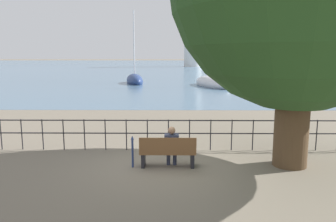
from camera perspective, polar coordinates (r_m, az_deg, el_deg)
The scene contains 10 objects.
ground_plane at distance 9.57m, azimuth -0.04°, elevation -9.63°, with size 1000.00×1000.00×0.00m, color #706656.
harbor_water at distance 169.21m, azimuth 0.63°, elevation 8.31°, with size 600.00×300.00×0.01m.
park_bench at distance 9.39m, azimuth -0.04°, elevation -7.30°, with size 1.60×0.45×0.90m.
seated_person_left at distance 9.40m, azimuth 0.64°, elevation -5.84°, with size 0.41×0.35×1.18m.
promenade_railing at distance 11.03m, azimuth 0.07°, elevation -3.33°, with size 12.84×0.04×1.05m.
closed_umbrella at distance 9.41m, azimuth -6.20°, elevation -6.72°, with size 0.09×0.09×0.93m.
sailboat_0 at distance 39.49m, azimuth -5.84°, elevation 5.33°, with size 3.15×6.09×9.01m.
sailboat_1 at distance 56.88m, azimuth 17.32°, elevation 6.10°, with size 4.87×8.33×10.18m.
sailboat_3 at distance 35.74m, azimuth 7.69°, elevation 4.83°, with size 4.30×8.42×8.19m.
harbor_lighthouse at distance 109.66m, azimuth 4.38°, elevation 13.44°, with size 5.69×5.69×23.58m.
Camera 1 is at (0.11, -9.05, 3.12)m, focal length 35.00 mm.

